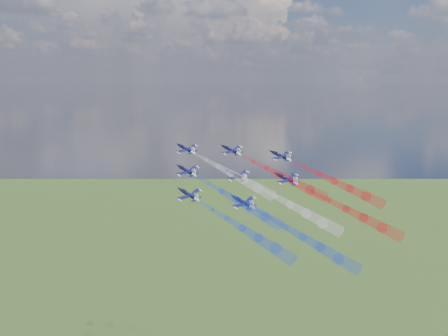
# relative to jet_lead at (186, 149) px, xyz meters

# --- Properties ---
(jet_lead) EXTENTS (13.89, 13.66, 7.46)m
(jet_lead) POSITION_rel_jet_lead_xyz_m (0.00, 0.00, 0.00)
(jet_lead) COLOR black
(trail_lead) EXTENTS (29.95, 25.86, 13.88)m
(trail_lead) POSITION_rel_jet_lead_xyz_m (17.25, -13.90, -6.13)
(trail_lead) COLOR white
(jet_inner_left) EXTENTS (13.89, 13.66, 7.46)m
(jet_inner_left) POSITION_rel_jet_lead_xyz_m (2.42, -13.58, -5.51)
(jet_inner_left) COLOR black
(trail_inner_left) EXTENTS (29.95, 25.86, 13.88)m
(trail_inner_left) POSITION_rel_jet_lead_xyz_m (19.67, -27.48, -11.65)
(trail_inner_left) COLOR blue
(jet_inner_right) EXTENTS (13.89, 13.66, 7.46)m
(jet_inner_right) POSITION_rel_jet_lead_xyz_m (16.30, 0.80, -0.42)
(jet_inner_right) COLOR black
(trail_inner_right) EXTENTS (29.95, 25.86, 13.88)m
(trail_inner_right) POSITION_rel_jet_lead_xyz_m (33.55, -13.10, -6.55)
(trail_inner_right) COLOR red
(jet_outer_left) EXTENTS (13.89, 13.66, 7.46)m
(jet_outer_left) POSITION_rel_jet_lead_xyz_m (5.37, -28.68, -10.18)
(jet_outer_left) COLOR black
(trail_outer_left) EXTENTS (29.95, 25.86, 13.88)m
(trail_outer_left) POSITION_rel_jet_lead_xyz_m (22.62, -42.58, -16.31)
(trail_outer_left) COLOR blue
(jet_center_third) EXTENTS (13.89, 13.66, 7.46)m
(jet_center_third) POSITION_rel_jet_lead_xyz_m (19.28, -14.07, -6.77)
(jet_center_third) COLOR black
(trail_center_third) EXTENTS (29.95, 25.86, 13.88)m
(trail_center_third) POSITION_rel_jet_lead_xyz_m (36.54, -27.97, -12.91)
(trail_center_third) COLOR white
(jet_outer_right) EXTENTS (13.89, 13.66, 7.46)m
(jet_outer_right) POSITION_rel_jet_lead_xyz_m (33.89, 0.64, -2.17)
(jet_outer_right) COLOR black
(trail_outer_right) EXTENTS (29.95, 25.86, 13.88)m
(trail_outer_right) POSITION_rel_jet_lead_xyz_m (51.14, -13.26, -8.30)
(trail_outer_right) COLOR red
(jet_rear_left) EXTENTS (13.89, 13.66, 7.46)m
(jet_rear_left) POSITION_rel_jet_lead_xyz_m (22.12, -28.58, -12.27)
(jet_rear_left) COLOR black
(trail_rear_left) EXTENTS (29.95, 25.86, 13.88)m
(trail_rear_left) POSITION_rel_jet_lead_xyz_m (39.37, -42.48, -18.40)
(trail_rear_left) COLOR blue
(jet_rear_right) EXTENTS (13.89, 13.66, 7.46)m
(jet_rear_right) POSITION_rel_jet_lead_xyz_m (35.63, -15.65, -7.31)
(jet_rear_right) COLOR black
(trail_rear_right) EXTENTS (29.95, 25.86, 13.88)m
(trail_rear_right) POSITION_rel_jet_lead_xyz_m (52.88, -29.55, -13.44)
(trail_rear_right) COLOR red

